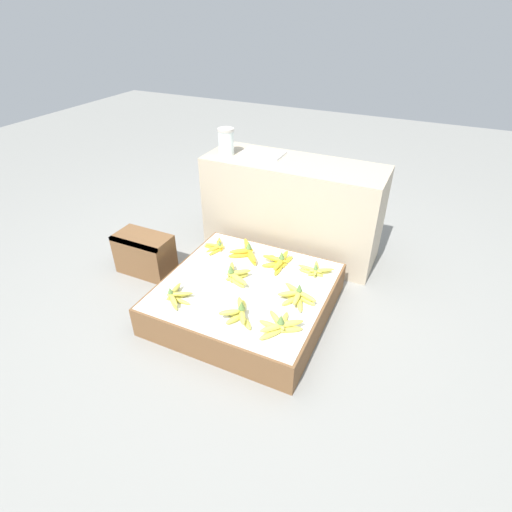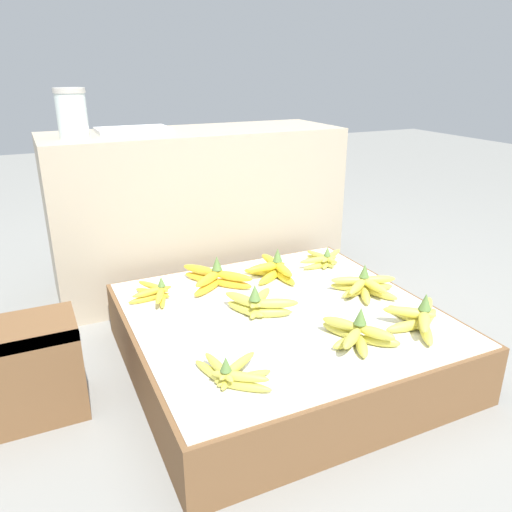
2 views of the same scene
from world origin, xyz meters
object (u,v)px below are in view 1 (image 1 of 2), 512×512
Objects in this scene: banana_bunch_back_midleft at (247,252)px; banana_bunch_front_right at (279,325)px; banana_bunch_front_midright at (239,313)px; banana_bunch_front_left at (176,296)px; banana_bunch_middle_midleft at (235,275)px; banana_bunch_middle_right at (297,296)px; glass_jar at (226,141)px; foam_tray_white at (263,153)px; wooden_crate at (145,254)px; banana_bunch_back_right at (316,270)px; banana_bunch_back_midright at (279,262)px; banana_bunch_back_left at (217,246)px.

banana_bunch_front_right is at bearing -50.06° from banana_bunch_back_midleft.
banana_bunch_front_midright is 0.59m from banana_bunch_back_midleft.
banana_bunch_front_midright is at bearing 2.29° from banana_bunch_front_left.
banana_bunch_middle_right is (0.40, -0.02, -0.01)m from banana_bunch_middle_midleft.
banana_bunch_middle_midleft is 1.12× the size of glass_jar.
glass_jar reaches higher than banana_bunch_front_left.
banana_bunch_middle_midleft and banana_bunch_back_midleft have the same top height.
wooden_crate is at bearing -126.69° from foam_tray_white.
wooden_crate is at bearing -169.90° from banana_bunch_back_right.
banana_bunch_front_left is at bearing -91.54° from foam_tray_white.
banana_bunch_middle_right is 0.94× the size of banana_bunch_back_midright.
banana_bunch_front_left is 0.55m from banana_bunch_back_left.
foam_tray_white reaches higher than banana_bunch_middle_midleft.
banana_bunch_back_right is (0.46, 0.01, -0.01)m from banana_bunch_back_midleft.
banana_bunch_back_midright reaches higher than banana_bunch_middle_right.
banana_bunch_front_right is (0.61, 0.02, 0.01)m from banana_bunch_front_left.
banana_bunch_front_left is 0.94× the size of banana_bunch_middle_right.
banana_bunch_back_left is 0.86× the size of banana_bunch_back_midright.
banana_bunch_back_midleft is at bearing -50.16° from glass_jar.
banana_bunch_front_midright is at bearing -67.55° from banana_bunch_back_midleft.
glass_jar is (-0.20, 1.00, 0.55)m from banana_bunch_front_left.
banana_bunch_back_left is at bearing -176.89° from banana_bunch_back_midleft.
banana_bunch_back_midright is (0.39, 0.55, 0.01)m from banana_bunch_front_left.
wooden_crate is 0.71m from banana_bunch_back_midleft.
banana_bunch_back_midleft reaches higher than banana_bunch_front_left.
banana_bunch_front_left is 0.89× the size of banana_bunch_back_midleft.
banana_bunch_back_left is at bearing -179.94° from banana_bunch_back_midright.
banana_bunch_middle_midleft is 0.49m from banana_bunch_back_right.
glass_jar is (-0.37, 0.44, 0.54)m from banana_bunch_back_midleft.
banana_bunch_front_right reaches higher than banana_bunch_back_midright.
banana_bunch_middle_midleft reaches higher than banana_bunch_front_left.
banana_bunch_front_right reaches higher than banana_bunch_back_left.
banana_bunch_back_midleft is 0.23m from banana_bunch_back_midright.
banana_bunch_back_right is at bearing 88.80° from banana_bunch_front_right.
foam_tray_white is (-0.13, 0.54, 0.46)m from banana_bunch_back_midleft.
glass_jar is at bearing 142.96° from banana_bunch_back_midright.
glass_jar is (-0.60, 0.45, 0.55)m from banana_bunch_back_midright.
foam_tray_white is at bearing 123.68° from banana_bunch_back_midright.
banana_bunch_front_right is at bearing -61.45° from foam_tray_white.
banana_bunch_back_left is at bearing 95.69° from banana_bunch_front_left.
banana_bunch_front_midright is at bearing -179.14° from banana_bunch_front_right.
banana_bunch_middle_midleft is 0.30m from banana_bunch_back_midright.
glass_jar reaches higher than banana_bunch_back_midleft.
glass_jar is (-0.42, 0.70, 0.54)m from banana_bunch_middle_midleft.
wooden_crate is 0.50m from banana_bunch_back_left.
banana_bunch_middle_right is 1.02× the size of banana_bunch_back_right.
banana_bunch_back_midright is (0.45, 0.00, 0.01)m from banana_bunch_back_left.
banana_bunch_back_left is at bearing 158.08° from banana_bunch_middle_right.
banana_bunch_front_right is 1.06× the size of banana_bunch_back_midleft.
banana_bunch_back_midleft is at bearing 112.45° from banana_bunch_front_midright.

